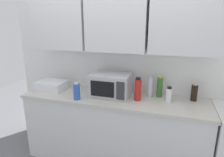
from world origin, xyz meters
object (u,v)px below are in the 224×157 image
object	(u,v)px
bottle_red_sauce	(138,89)
bottle_green_oil	(160,87)
bottle_clear_tall	(150,87)
dish_rack	(52,85)
bottle_white_jar	(169,95)
bottle_soy_dark	(194,92)
bottle_blue_cleaner	(77,91)
microwave	(111,85)

from	to	relation	value
bottle_red_sauce	bottle_green_oil	bearing A→B (deg)	39.30
bottle_clear_tall	dish_rack	bearing A→B (deg)	-173.76
bottle_red_sauce	bottle_clear_tall	world-z (taller)	bottle_red_sauce
bottle_white_jar	bottle_soy_dark	xyz separation A→B (m)	(0.28, 0.13, 0.01)
bottle_red_sauce	bottle_blue_cleaner	world-z (taller)	bottle_red_sauce
bottle_soy_dark	bottle_clear_tall	size ratio (longest dim) A/B	0.81
dish_rack	bottle_red_sauce	size ratio (longest dim) A/B	1.36
bottle_red_sauce	bottle_green_oil	xyz separation A→B (m)	(0.24, 0.19, -0.01)
microwave	bottle_red_sauce	bearing A→B (deg)	-7.74
bottle_soy_dark	bottle_clear_tall	world-z (taller)	bottle_clear_tall
dish_rack	bottle_green_oil	xyz separation A→B (m)	(1.43, 0.18, 0.07)
bottle_soy_dark	microwave	bearing A→B (deg)	-171.96
dish_rack	bottle_blue_cleaner	world-z (taller)	bottle_blue_cleaner
bottle_green_oil	bottle_soy_dark	distance (m)	0.40
bottle_red_sauce	microwave	bearing A→B (deg)	172.26
dish_rack	bottle_green_oil	size ratio (longest dim) A/B	1.42
bottle_blue_cleaner	bottle_green_oil	xyz separation A→B (m)	(0.93, 0.39, 0.03)
microwave	bottle_clear_tall	xyz separation A→B (m)	(0.47, 0.11, -0.02)
bottle_red_sauce	bottle_soy_dark	xyz separation A→B (m)	(0.63, 0.19, -0.03)
microwave	bottle_clear_tall	world-z (taller)	microwave
bottle_clear_tall	bottle_green_oil	bearing A→B (deg)	17.46
microwave	bottle_soy_dark	distance (m)	0.99
bottle_blue_cleaner	bottle_white_jar	xyz separation A→B (m)	(1.05, 0.25, -0.01)
dish_rack	bottle_red_sauce	distance (m)	1.20
bottle_green_oil	bottle_white_jar	bearing A→B (deg)	-50.49
dish_rack	bottle_blue_cleaner	size ratio (longest dim) A/B	1.81
bottle_red_sauce	bottle_white_jar	world-z (taller)	bottle_red_sauce
bottle_blue_cleaner	bottle_clear_tall	bearing A→B (deg)	23.58
dish_rack	bottle_clear_tall	size ratio (longest dim) A/B	1.48
bottle_red_sauce	bottle_white_jar	xyz separation A→B (m)	(0.35, 0.05, -0.04)
dish_rack	bottle_clear_tall	world-z (taller)	bottle_clear_tall
bottle_blue_cleaner	bottle_green_oil	bearing A→B (deg)	22.86
bottle_green_oil	bottle_white_jar	world-z (taller)	bottle_green_oil
bottle_white_jar	bottle_soy_dark	bearing A→B (deg)	25.63
bottle_red_sauce	bottle_green_oil	world-z (taller)	bottle_red_sauce
dish_rack	bottle_blue_cleaner	bearing A→B (deg)	-23.26
microwave	bottle_white_jar	size ratio (longest dim) A/B	2.60
microwave	bottle_clear_tall	distance (m)	0.48
bottle_red_sauce	bottle_soy_dark	size ratio (longest dim) A/B	1.34
dish_rack	bottle_white_jar	xyz separation A→B (m)	(1.55, 0.04, 0.03)
bottle_red_sauce	bottle_green_oil	size ratio (longest dim) A/B	1.05
microwave	bottle_green_oil	xyz separation A→B (m)	(0.59, 0.15, -0.01)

